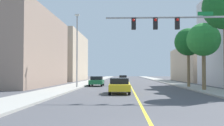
{
  "coord_description": "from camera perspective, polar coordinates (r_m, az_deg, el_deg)",
  "views": [
    {
      "loc": [
        -0.99,
        -7.35,
        1.91
      ],
      "look_at": [
        -2.27,
        21.44,
        2.96
      ],
      "focal_mm": 43.16,
      "sensor_mm": 36.0,
      "label": 1
    }
  ],
  "objects": [
    {
      "name": "ground",
      "position": [
        49.4,
        3.69,
        -4.29
      ],
      "size": [
        192.0,
        192.0,
        0.0
      ],
      "primitive_type": "plane",
      "color": "#47474C"
    },
    {
      "name": "sidewalk_left",
      "position": [
        49.88,
        -5.53,
        -4.18
      ],
      "size": [
        3.45,
        168.0,
        0.15
      ],
      "primitive_type": "cube",
      "color": "#9E9B93",
      "rests_on": "ground"
    },
    {
      "name": "sidewalk_right",
      "position": [
        50.19,
        12.86,
        -4.12
      ],
      "size": [
        3.45,
        168.0,
        0.15
      ],
      "primitive_type": "cube",
      "color": "#9E9B93",
      "rests_on": "ground"
    },
    {
      "name": "lane_marking_center",
      "position": [
        49.4,
        3.69,
        -4.29
      ],
      "size": [
        0.16,
        144.0,
        0.01
      ],
      "primitive_type": "cube",
      "color": "yellow",
      "rests_on": "ground"
    },
    {
      "name": "building_left_far",
      "position": [
        68.57,
        -11.58,
        1.21
      ],
      "size": [
        12.43,
        23.35,
        11.59
      ],
      "primitive_type": "cube",
      "color": "tan",
      "rests_on": "ground"
    },
    {
      "name": "building_right_far",
      "position": [
        63.71,
        19.8,
        -0.23
      ],
      "size": [
        12.86,
        23.74,
        7.65
      ],
      "primitive_type": "cube",
      "color": "tan",
      "rests_on": "ground"
    },
    {
      "name": "traffic_signal_mast",
      "position": [
        20.16,
        15.93,
        6.17
      ],
      "size": [
        9.04,
        0.36,
        6.34
      ],
      "color": "gray",
      "rests_on": "sidewalk_right"
    },
    {
      "name": "street_lamp",
      "position": [
        33.39,
        -7.42,
        3.39
      ],
      "size": [
        0.56,
        0.28,
        9.01
      ],
      "color": "gray",
      "rests_on": "sidewalk_left"
    },
    {
      "name": "palm_mid",
      "position": [
        29.86,
        18.81,
        4.62
      ],
      "size": [
        3.48,
        3.48,
        6.99
      ],
      "color": "brown",
      "rests_on": "sidewalk_right"
    },
    {
      "name": "palm_far",
      "position": [
        35.65,
        15.86,
        4.23
      ],
      "size": [
        3.5,
        3.5,
        7.44
      ],
      "color": "brown",
      "rests_on": "sidewalk_right"
    },
    {
      "name": "car_white",
      "position": [
        56.59,
        2.35,
        -3.27
      ],
      "size": [
        1.73,
        4.17,
        1.39
      ],
      "rotation": [
        0.0,
        0.0,
        -0.0
      ],
      "color": "white",
      "rests_on": "ground"
    },
    {
      "name": "car_green",
      "position": [
        38.55,
        -3.25,
        -3.85
      ],
      "size": [
        1.88,
        4.19,
        1.4
      ],
      "rotation": [
        0.0,
        0.0,
        3.14
      ],
      "color": "#196638",
      "rests_on": "ground"
    },
    {
      "name": "car_yellow",
      "position": [
        24.68,
        1.52,
        -4.8
      ],
      "size": [
        2.03,
        4.51,
        1.42
      ],
      "rotation": [
        0.0,
        0.0,
        0.04
      ],
      "color": "gold",
      "rests_on": "ground"
    }
  ]
}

